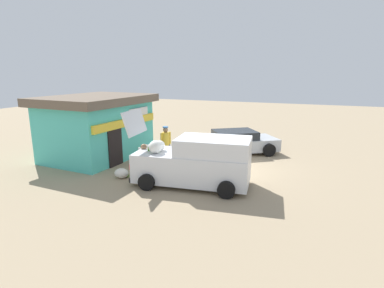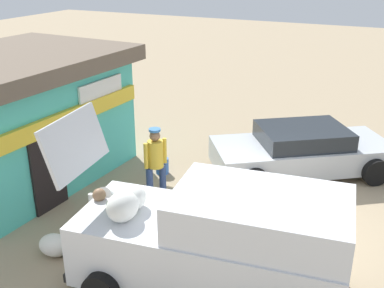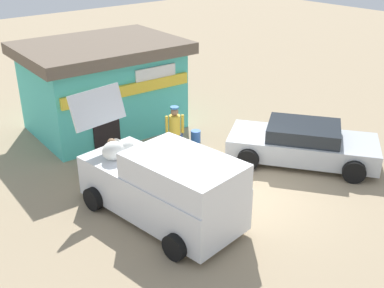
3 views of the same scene
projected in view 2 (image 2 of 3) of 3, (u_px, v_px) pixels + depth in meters
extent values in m
plane|color=#9E896B|center=(279.00, 219.00, 9.69)|extent=(60.00, 60.00, 0.00)
cube|color=#4CC6B7|center=(18.00, 126.00, 11.10)|extent=(4.89, 3.68, 2.66)
cube|color=yellow|center=(72.00, 116.00, 10.11)|extent=(4.47, 0.37, 0.36)
cube|color=black|center=(48.00, 166.00, 9.76)|extent=(0.90, 0.11, 2.00)
cube|color=white|center=(101.00, 93.00, 10.86)|extent=(1.50, 0.14, 0.60)
cube|color=brown|center=(8.00, 63.00, 10.53)|extent=(5.44, 4.23, 0.37)
cube|color=silver|center=(208.00, 252.00, 7.46)|extent=(2.25, 4.41, 1.06)
cube|color=silver|center=(260.00, 215.00, 6.91)|extent=(1.99, 2.81, 0.62)
cube|color=black|center=(349.00, 231.00, 6.55)|extent=(1.48, 0.26, 0.47)
cube|color=silver|center=(76.00, 143.00, 7.51)|extent=(1.60, 0.52, 0.91)
ellipsoid|color=silver|center=(134.00, 198.00, 7.61)|extent=(0.47, 0.39, 0.39)
ellipsoid|color=silver|center=(123.00, 206.00, 7.27)|extent=(0.57, 0.48, 0.48)
cylinder|color=#4F9944|center=(122.00, 197.00, 7.93)|extent=(0.27, 0.16, 0.11)
cylinder|color=#5D9536|center=(114.00, 205.00, 7.63)|extent=(0.18, 0.22, 0.15)
cylinder|color=#629638|center=(128.00, 209.00, 7.53)|extent=(0.16, 0.21, 0.14)
cube|color=black|center=(91.00, 251.00, 8.25)|extent=(1.65, 0.28, 0.16)
cube|color=red|center=(67.00, 248.00, 7.47)|extent=(0.15, 0.08, 0.20)
cube|color=red|center=(107.00, 207.00, 8.66)|extent=(0.15, 0.08, 0.20)
cylinder|color=black|center=(303.00, 256.00, 8.02)|extent=(0.29, 0.62, 0.60)
cylinder|color=black|center=(149.00, 227.00, 8.85)|extent=(0.29, 0.62, 0.60)
cube|color=#B2B7BC|center=(301.00, 154.00, 11.64)|extent=(3.99, 4.61, 0.61)
cube|color=#1E2328|center=(303.00, 135.00, 11.45)|extent=(2.51, 2.63, 0.41)
cylinder|color=black|center=(375.00, 172.00, 11.04)|extent=(0.55, 0.65, 0.64)
cylinder|color=black|center=(338.00, 142.00, 12.82)|extent=(0.55, 0.65, 0.64)
cylinder|color=black|center=(255.00, 182.00, 10.58)|extent=(0.55, 0.65, 0.64)
cylinder|color=black|center=(234.00, 149.00, 12.36)|extent=(0.55, 0.65, 0.64)
cylinder|color=navy|center=(163.00, 182.00, 10.35)|extent=(0.15, 0.15, 0.85)
cylinder|color=navy|center=(150.00, 186.00, 10.16)|extent=(0.15, 0.15, 0.85)
cylinder|color=gold|center=(155.00, 154.00, 9.98)|extent=(0.46, 0.46, 0.60)
sphere|color=#8C6647|center=(155.00, 136.00, 9.82)|extent=(0.23, 0.23, 0.23)
cylinder|color=#3872B2|center=(155.00, 130.00, 9.77)|extent=(0.25, 0.25, 0.05)
cylinder|color=gold|center=(165.00, 151.00, 10.11)|extent=(0.09, 0.09, 0.57)
cylinder|color=gold|center=(146.00, 156.00, 9.84)|extent=(0.09, 0.09, 0.57)
cylinder|color=#4C4C51|center=(127.00, 225.00, 8.69)|extent=(0.15, 0.15, 0.85)
cylinder|color=#4C4C51|center=(111.00, 222.00, 8.81)|extent=(0.15, 0.15, 0.85)
cylinder|color=silver|center=(110.00, 200.00, 8.32)|extent=(0.70, 0.37, 0.65)
sphere|color=#8C6647|center=(99.00, 195.00, 7.94)|extent=(0.23, 0.23, 0.23)
cylinder|color=silver|center=(115.00, 213.00, 8.07)|extent=(0.09, 0.09, 0.57)
cylinder|color=silver|center=(92.00, 208.00, 8.24)|extent=(0.09, 0.09, 0.57)
ellipsoid|color=silver|center=(54.00, 245.00, 8.49)|extent=(0.48, 0.61, 0.39)
cylinder|color=#589B30|center=(62.00, 240.00, 8.87)|extent=(0.23, 0.33, 0.13)
cylinder|color=#679E38|center=(65.00, 241.00, 8.82)|extent=(0.33, 0.36, 0.15)
cylinder|color=#67A837|center=(64.00, 247.00, 8.64)|extent=(0.20, 0.29, 0.16)
cylinder|color=blue|center=(162.00, 166.00, 11.68)|extent=(0.32, 0.32, 0.40)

